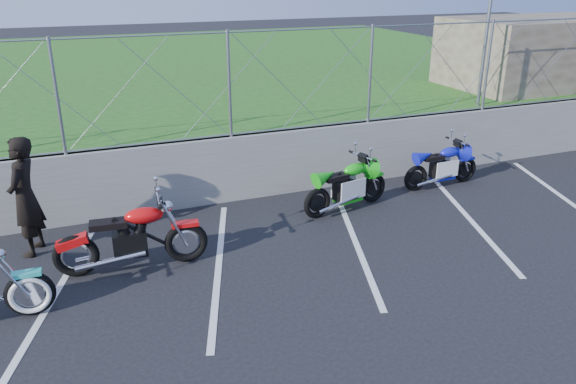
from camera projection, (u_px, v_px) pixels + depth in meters
name	position (u px, v px, depth m)	size (l,w,h in m)	color
ground	(238.00, 296.00, 7.93)	(90.00, 90.00, 0.00)	black
retaining_wall	(182.00, 175.00, 10.71)	(30.00, 0.22, 1.30)	slate
grass_field	(121.00, 84.00, 19.34)	(30.00, 20.00, 1.30)	#205216
stone_building	(539.00, 52.00, 15.52)	(5.00, 3.00, 1.80)	brown
chain_link_fence	(176.00, 89.00, 10.10)	(28.00, 0.03, 2.00)	gray
sign_pole	(486.00, 41.00, 12.77)	(0.08, 0.08, 3.00)	gray
parking_lines	(290.00, 251.00, 9.21)	(18.29, 4.31, 0.01)	silver
naked_orange	(134.00, 240.00, 8.50)	(2.30, 0.78, 1.15)	black
sportbike_green	(348.00, 188.00, 10.66)	(1.96, 0.69, 1.02)	black
sportbike_blue	(443.00, 167.00, 11.84)	(1.85, 0.66, 0.96)	black
person_standing	(25.00, 197.00, 8.82)	(0.71, 0.47, 1.94)	black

